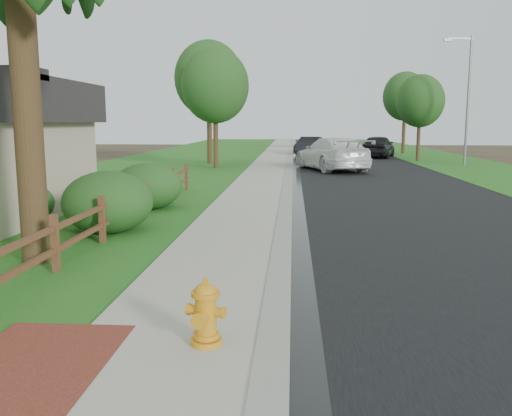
# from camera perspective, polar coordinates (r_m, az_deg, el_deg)

# --- Properties ---
(ground) EXTENTS (120.00, 120.00, 0.00)m
(ground) POSITION_cam_1_polar(r_m,az_deg,el_deg) (6.93, -1.52, -13.99)
(ground) COLOR #33261B
(road) EXTENTS (8.00, 90.00, 0.02)m
(road) POSITION_cam_1_polar(r_m,az_deg,el_deg) (41.63, 9.42, 5.19)
(road) COLOR black
(road) RESTS_ON ground
(curb) EXTENTS (0.40, 90.00, 0.12)m
(curb) POSITION_cam_1_polar(r_m,az_deg,el_deg) (41.43, 3.61, 5.34)
(curb) COLOR gray
(curb) RESTS_ON ground
(wet_gutter) EXTENTS (0.50, 90.00, 0.00)m
(wet_gutter) POSITION_cam_1_polar(r_m,az_deg,el_deg) (41.43, 4.09, 5.28)
(wet_gutter) COLOR black
(wet_gutter) RESTS_ON road
(sidewalk) EXTENTS (2.20, 90.00, 0.10)m
(sidewalk) POSITION_cam_1_polar(r_m,az_deg,el_deg) (41.46, 1.80, 5.34)
(sidewalk) COLOR #A7A592
(sidewalk) RESTS_ON ground
(grass_strip) EXTENTS (1.60, 90.00, 0.06)m
(grass_strip) POSITION_cam_1_polar(r_m,az_deg,el_deg) (41.57, -0.83, 5.33)
(grass_strip) COLOR #265819
(grass_strip) RESTS_ON ground
(lawn_near) EXTENTS (9.00, 90.00, 0.04)m
(lawn_near) POSITION_cam_1_polar(r_m,az_deg,el_deg) (42.32, -7.89, 5.30)
(lawn_near) COLOR #265819
(lawn_near) RESTS_ON ground
(verge_far) EXTENTS (6.00, 90.00, 0.04)m
(verge_far) POSITION_cam_1_polar(r_m,az_deg,el_deg) (42.84, 18.68, 4.95)
(verge_far) COLOR #265819
(verge_far) RESTS_ON ground
(brick_patch) EXTENTS (1.60, 2.40, 0.11)m
(brick_patch) POSITION_cam_1_polar(r_m,az_deg,el_deg) (6.60, -22.57, -15.41)
(brick_patch) COLOR brown
(brick_patch) RESTS_ON ground
(ranch_fence) EXTENTS (0.12, 16.92, 1.10)m
(ranch_fence) POSITION_cam_1_polar(r_m,az_deg,el_deg) (13.59, -14.21, -0.10)
(ranch_fence) COLOR #442E16
(ranch_fence) RESTS_ON ground
(fire_hydrant) EXTENTS (0.54, 0.43, 0.81)m
(fire_hydrant) POSITION_cam_1_polar(r_m,az_deg,el_deg) (6.52, -5.33, -11.06)
(fire_hydrant) COLOR gold
(fire_hydrant) RESTS_ON sidewalk
(white_suv) EXTENTS (4.44, 6.83, 1.84)m
(white_suv) POSITION_cam_1_polar(r_m,az_deg,el_deg) (30.94, 7.97, 5.66)
(white_suv) COLOR white
(white_suv) RESTS_ON road
(dark_car_mid) EXTENTS (3.46, 5.42, 1.72)m
(dark_car_mid) POSITION_cam_1_polar(r_m,az_deg,el_deg) (43.12, 12.76, 6.37)
(dark_car_mid) COLOR black
(dark_car_mid) RESTS_ON road
(dark_car_far) EXTENTS (2.78, 4.79, 1.49)m
(dark_car_far) POSITION_cam_1_polar(r_m,az_deg,el_deg) (45.61, 5.67, 6.54)
(dark_car_far) COLOR black
(dark_car_far) RESTS_ON road
(streetlight) EXTENTS (1.83, 0.39, 7.92)m
(streetlight) POSITION_cam_1_polar(r_m,az_deg,el_deg) (36.60, 21.24, 11.21)
(streetlight) COLOR gray
(streetlight) RESTS_ON ground
(boulder) EXTENTS (1.11, 0.94, 0.64)m
(boulder) POSITION_cam_1_polar(r_m,az_deg,el_deg) (15.84, -17.23, -0.05)
(boulder) COLOR brown
(boulder) RESTS_ON ground
(shrub_b) EXTENTS (2.51, 2.51, 1.54)m
(shrub_b) POSITION_cam_1_polar(r_m,az_deg,el_deg) (13.73, -15.34, 0.59)
(shrub_b) COLOR #1C4C1B
(shrub_b) RESTS_ON ground
(shrub_c) EXTENTS (2.00, 2.00, 1.13)m
(shrub_c) POSITION_cam_1_polar(r_m,az_deg,el_deg) (15.61, -23.26, 0.40)
(shrub_c) COLOR #1C4C1B
(shrub_c) RESTS_ON ground
(shrub_d) EXTENTS (2.37, 2.37, 1.46)m
(shrub_d) POSITION_cam_1_polar(r_m,az_deg,el_deg) (17.19, -11.36, 2.24)
(shrub_d) COLOR #1C4C1B
(shrub_d) RESTS_ON ground
(tree_near_left) EXTENTS (3.91, 3.91, 6.94)m
(tree_near_left) POSITION_cam_1_polar(r_m,az_deg,el_deg) (32.02, -4.32, 12.69)
(tree_near_left) COLOR #3E2419
(tree_near_left) RESTS_ON ground
(tree_mid_left) EXTENTS (4.43, 4.43, 7.93)m
(tree_mid_left) POSITION_cam_1_polar(r_m,az_deg,el_deg) (35.98, -4.99, 13.39)
(tree_mid_left) COLOR #3E2419
(tree_mid_left) RESTS_ON ground
(tree_mid_right) EXTENTS (3.29, 3.29, 5.96)m
(tree_mid_right) POSITION_cam_1_polar(r_m,az_deg,el_deg) (39.54, 16.90, 10.71)
(tree_mid_right) COLOR #3E2419
(tree_mid_right) RESTS_ON ground
(tree_far_right) EXTENTS (3.78, 3.78, 6.97)m
(tree_far_right) POSITION_cam_1_polar(r_m,az_deg,el_deg) (48.87, 15.43, 11.25)
(tree_far_right) COLOR #3E2419
(tree_far_right) RESTS_ON ground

